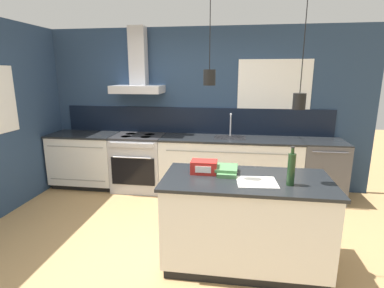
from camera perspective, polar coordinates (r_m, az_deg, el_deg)
The scene contains 12 objects.
ground_plane at distance 3.51m, azimuth -4.19°, elevation -19.34°, with size 16.00×16.00×0.00m, color tan.
wall_back at distance 4.96m, azimuth -0.05°, elevation 7.15°, with size 5.60×2.27×2.60m.
wall_left at distance 4.76m, azimuth -32.41°, elevation 4.21°, with size 0.08×3.80×2.60m.
counter_run_left at distance 5.40m, azimuth -19.57°, elevation -2.80°, with size 1.09×0.64×0.91m.
counter_run_sink at distance 4.79m, azimuth 7.09°, elevation -4.12°, with size 2.17×0.64×1.27m.
oven_range at distance 5.03m, azimuth -10.05°, elevation -3.45°, with size 0.80×0.66×0.91m.
dishwasher at distance 4.97m, azimuth 23.41°, elevation -4.59°, with size 0.63×0.65×0.91m.
kitchen_island at distance 3.11m, azimuth 10.00°, elevation -14.28°, with size 1.61×0.81×0.91m.
bottle_on_island at distance 2.81m, azimuth 18.38°, elevation -4.50°, with size 0.07×0.07×0.36m.
book_stack at distance 3.03m, azimuth 6.66°, elevation -4.97°, with size 0.22×0.33×0.07m.
red_supply_box at distance 3.01m, azimuth 2.30°, elevation -4.38°, with size 0.26×0.18×0.13m.
paper_pile at distance 2.84m, azimuth 12.24°, elevation -7.09°, with size 0.38×0.33×0.01m.
Camera 1 is at (0.66, -2.88, 1.89)m, focal length 28.00 mm.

